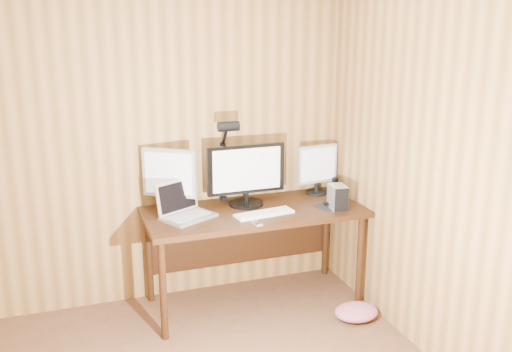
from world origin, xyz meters
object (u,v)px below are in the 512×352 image
desk_lamp (226,149)px  mouse (329,203)px  monitor_center (246,174)px  monitor_left (170,178)px  desk (251,222)px  monitor_right (317,168)px  hard_drive (338,197)px  keyboard (264,213)px  phone (257,224)px  laptop (184,208)px  speaker (335,185)px

desk_lamp → mouse: bearing=-32.4°
monitor_center → monitor_left: monitor_center is taller
monitor_left → desk: bearing=22.3°
monitor_right → hard_drive: 0.41m
monitor_center → keyboard: 0.35m
monitor_left → phone: 0.74m
monitor_left → laptop: (0.06, -0.17, -0.19)m
monitor_center → phone: bearing=-99.2°
monitor_right → laptop: monitor_right is taller
laptop → keyboard: (0.55, -0.15, -0.05)m
monitor_left → phone: size_ratio=4.83×
monitor_right → speaker: bearing=-19.4°
hard_drive → phone: (-0.67, -0.12, -0.08)m
monitor_center → keyboard: monitor_center is taller
monitor_left → desk_lamp: size_ratio=0.67×
mouse → speaker: (0.19, 0.29, 0.04)m
monitor_left → desk_lamp: bearing=38.1°
desk → monitor_right: 0.71m
monitor_center → monitor_right: bearing=7.4°
monitor_center → monitor_right: 0.63m
laptop → phone: bearing=-64.9°
mouse → speaker: speaker is taller
hard_drive → phone: bearing=-163.4°
laptop → phone: size_ratio=4.61×
monitor_left → monitor_right: bearing=35.1°
monitor_right → hard_drive: size_ratio=2.22×
desk → monitor_right: (0.61, 0.14, 0.33)m
monitor_center → speaker: (0.77, 0.05, -0.18)m
monitor_left → hard_drive: 1.24m
mouse → desk_lamp: size_ratio=0.17×
keyboard → phone: 0.21m
keyboard → desk_lamp: bearing=108.4°
phone → speaker: (0.84, 0.49, 0.06)m
desk → phone: bearing=-102.2°
mouse → laptop: bearing=143.5°
monitor_right → keyboard: size_ratio=0.89×
monitor_left → laptop: size_ratio=1.05×
laptop → desk_lamp: bearing=0.1°
desk → desk_lamp: (-0.14, 0.15, 0.54)m
monitor_left → keyboard: 0.73m
monitor_center → monitor_left: size_ratio=1.30×
monitor_right → desk_lamp: 0.78m
monitor_center → laptop: monitor_center is taller
phone → keyboard: bearing=47.4°
monitor_center → hard_drive: (0.61, -0.31, -0.15)m
monitor_left → keyboard: size_ratio=1.02×
monitor_center → mouse: 0.66m
laptop → speaker: bearing=-21.0°
monitor_left → keyboard: (0.61, -0.32, -0.24)m
monitor_right → laptop: (-1.12, -0.19, -0.15)m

